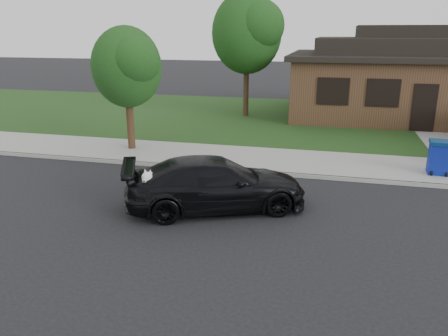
# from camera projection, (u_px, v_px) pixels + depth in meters

# --- Properties ---
(ground) EXTENTS (120.00, 120.00, 0.00)m
(ground) POSITION_uv_depth(u_px,v_px,m) (324.00, 225.00, 10.60)
(ground) COLOR black
(ground) RESTS_ON ground
(sidewalk) EXTENTS (60.00, 3.00, 0.12)m
(sidewalk) POSITION_uv_depth(u_px,v_px,m) (328.00, 164.00, 15.21)
(sidewalk) COLOR gray
(sidewalk) RESTS_ON ground
(curb) EXTENTS (60.00, 0.12, 0.12)m
(curb) POSITION_uv_depth(u_px,v_px,m) (327.00, 177.00, 13.82)
(curb) COLOR gray
(curb) RESTS_ON ground
(lawn) EXTENTS (60.00, 13.00, 0.13)m
(lawn) POSITION_uv_depth(u_px,v_px,m) (331.00, 121.00, 22.62)
(lawn) COLOR #193814
(lawn) RESTS_ON ground
(sedan) EXTENTS (5.09, 3.62, 1.37)m
(sedan) POSITION_uv_depth(u_px,v_px,m) (215.00, 184.00, 11.38)
(sedan) COLOR black
(sedan) RESTS_ON ground
(recycling_bin) EXTENTS (0.69, 0.72, 1.08)m
(recycling_bin) POSITION_uv_depth(u_px,v_px,m) (439.00, 157.00, 13.87)
(recycling_bin) COLOR navy
(recycling_bin) RESTS_ON sidewalk
(house) EXTENTS (12.60, 8.60, 4.65)m
(house) POSITION_uv_depth(u_px,v_px,m) (412.00, 78.00, 22.93)
(house) COLOR #422B1C
(house) RESTS_ON ground
(tree_0) EXTENTS (3.78, 3.60, 6.34)m
(tree_0) POSITION_uv_depth(u_px,v_px,m) (250.00, 31.00, 22.17)
(tree_0) COLOR #332114
(tree_0) RESTS_ON ground
(tree_2) EXTENTS (2.73, 2.60, 4.59)m
(tree_2) POSITION_uv_depth(u_px,v_px,m) (129.00, 66.00, 16.04)
(tree_2) COLOR #332114
(tree_2) RESTS_ON ground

